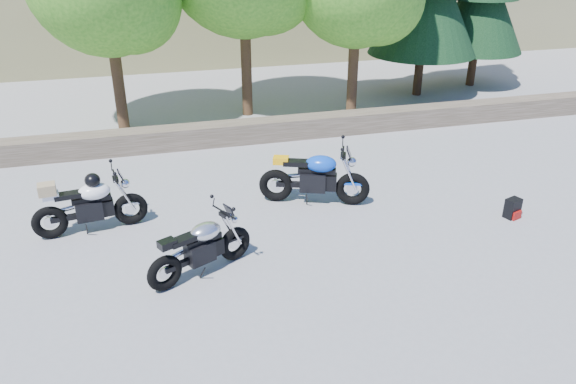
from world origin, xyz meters
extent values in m
plane|color=gray|center=(0.00, 0.00, 0.00)|extent=(90.00, 90.00, 0.00)
cube|color=#4B4232|center=(0.00, 5.50, 0.25)|extent=(22.00, 0.55, 0.50)
cylinder|color=#382314|center=(-2.50, 7.20, 1.51)|extent=(0.28, 0.28, 3.02)
sphere|color=#2F7A1B|center=(-2.00, 6.90, 3.13)|extent=(2.38, 2.38, 2.38)
cylinder|color=#382314|center=(0.80, 7.60, 1.68)|extent=(0.28, 0.28, 3.36)
cylinder|color=#382314|center=(3.60, 7.00, 1.46)|extent=(0.28, 0.28, 2.91)
sphere|color=#2F7A1B|center=(4.10, 6.70, 3.02)|extent=(2.29, 2.29, 2.29)
cylinder|color=#382314|center=(6.20, 8.20, 1.08)|extent=(0.26, 0.26, 2.16)
cylinder|color=#382314|center=(8.40, 8.80, 0.96)|extent=(0.26, 0.26, 1.92)
cone|color=black|center=(8.40, 8.80, 2.56)|extent=(2.82, 2.82, 2.88)
torus|color=black|center=(-0.82, 0.38, 0.28)|extent=(0.55, 0.37, 0.55)
torus|color=black|center=(-1.93, -0.17, 0.28)|extent=(0.55, 0.37, 0.55)
cylinder|color=silver|center=(-0.82, 0.38, 0.28)|extent=(0.18, 0.11, 0.19)
cylinder|color=silver|center=(-1.93, -0.17, 0.28)|extent=(0.18, 0.11, 0.19)
cube|color=black|center=(-1.39, 0.10, 0.38)|extent=(0.48, 0.41, 0.31)
cube|color=black|center=(-1.33, 0.12, 0.57)|extent=(0.60, 0.39, 0.09)
ellipsoid|color=silver|center=(-1.28, 0.15, 0.69)|extent=(0.59, 0.52, 0.26)
cube|color=black|center=(-1.62, -0.02, 0.69)|extent=(0.47, 0.36, 0.08)
cube|color=black|center=(-1.85, -0.13, 0.72)|extent=(0.29, 0.26, 0.11)
cylinder|color=black|center=(-0.97, 0.30, 0.89)|extent=(0.28, 0.52, 0.03)
sphere|color=silver|center=(-0.85, 0.36, 0.74)|extent=(0.15, 0.15, 0.15)
torus|color=black|center=(-2.37, 1.97, 0.29)|extent=(0.60, 0.22, 0.58)
torus|color=black|center=(-3.67, 1.80, 0.29)|extent=(0.60, 0.22, 0.58)
cylinder|color=silver|center=(-2.37, 1.97, 0.29)|extent=(0.20, 0.06, 0.20)
cylinder|color=silver|center=(-3.67, 1.80, 0.29)|extent=(0.20, 0.06, 0.20)
cube|color=black|center=(-3.04, 1.88, 0.40)|extent=(0.47, 0.33, 0.33)
cube|color=black|center=(-2.97, 1.89, 0.60)|extent=(0.65, 0.23, 0.09)
ellipsoid|color=white|center=(-2.91, 1.90, 0.73)|extent=(0.56, 0.42, 0.28)
cube|color=black|center=(-3.31, 1.85, 0.73)|extent=(0.48, 0.26, 0.08)
cube|color=white|center=(-3.58, 1.81, 0.76)|extent=(0.28, 0.21, 0.12)
cylinder|color=black|center=(-2.55, 1.95, 0.94)|extent=(0.11, 0.60, 0.03)
sphere|color=silver|center=(-2.40, 1.97, 0.78)|extent=(0.16, 0.16, 0.16)
ellipsoid|color=black|center=(-2.91, 1.90, 0.93)|extent=(0.29, 0.30, 0.24)
cube|color=#8F7A53|center=(-3.61, 1.81, 0.89)|extent=(0.30, 0.27, 0.18)
torus|color=black|center=(1.62, 1.69, 0.32)|extent=(0.65, 0.38, 0.64)
torus|color=black|center=(0.28, 2.20, 0.32)|extent=(0.65, 0.38, 0.64)
cylinder|color=silver|center=(1.62, 1.69, 0.32)|extent=(0.22, 0.12, 0.22)
cylinder|color=silver|center=(0.28, 2.20, 0.32)|extent=(0.22, 0.12, 0.22)
cube|color=black|center=(0.93, 1.95, 0.44)|extent=(0.55, 0.45, 0.36)
cube|color=black|center=(1.00, 1.93, 0.66)|extent=(0.71, 0.40, 0.10)
ellipsoid|color=#0C41C1|center=(1.06, 1.90, 0.80)|extent=(0.67, 0.57, 0.30)
cube|color=black|center=(0.65, 2.06, 0.80)|extent=(0.54, 0.38, 0.09)
cube|color=#FFB10D|center=(0.37, 2.17, 0.84)|extent=(0.33, 0.29, 0.13)
cylinder|color=black|center=(1.44, 1.76, 1.03)|extent=(0.26, 0.63, 0.03)
sphere|color=silver|center=(1.58, 1.71, 0.86)|extent=(0.18, 0.18, 0.18)
cube|color=black|center=(4.21, 0.48, 0.18)|extent=(0.31, 0.27, 0.36)
cube|color=#A1110D|center=(4.25, 0.37, 0.08)|extent=(0.21, 0.10, 0.15)
camera|label=1|loc=(-1.94, -7.08, 4.77)|focal=35.00mm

